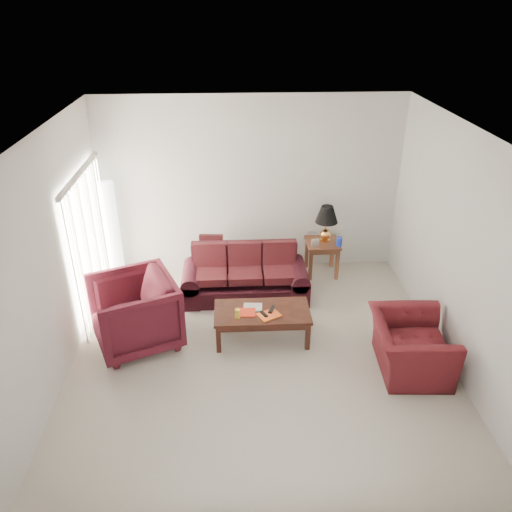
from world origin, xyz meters
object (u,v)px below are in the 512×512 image
at_px(armchair_right, 410,346).
at_px(sofa, 245,274).
at_px(end_table, 322,257).
at_px(armchair_left, 134,313).
at_px(floor_lamp, 112,231).
at_px(coffee_table, 262,324).

bearing_deg(armchair_right, sofa, 51.31).
bearing_deg(sofa, end_table, 23.29).
bearing_deg(armchair_left, floor_lamp, 175.47).
bearing_deg(floor_lamp, sofa, -18.97).
height_order(floor_lamp, armchair_right, floor_lamp).
bearing_deg(armchair_left, sofa, 103.13).
height_order(floor_lamp, armchair_left, floor_lamp).
distance_m(sofa, coffee_table, 1.15).
xyz_separation_m(sofa, end_table, (1.35, 0.69, -0.10)).
relative_size(sofa, floor_lamp, 1.14).
relative_size(end_table, armchair_right, 0.56).
bearing_deg(armchair_right, coffee_table, 71.73).
xyz_separation_m(sofa, armchair_right, (2.05, -1.86, -0.05)).
xyz_separation_m(armchair_right, coffee_table, (-1.85, 0.74, -0.12)).
xyz_separation_m(sofa, armchair_left, (-1.55, -1.12, 0.09)).
distance_m(sofa, floor_lamp, 2.34).
bearing_deg(armchair_right, end_table, 18.84).
distance_m(floor_lamp, coffee_table, 3.08).
bearing_deg(end_table, floor_lamp, 179.19).
distance_m(armchair_left, armchair_right, 3.67).
bearing_deg(coffee_table, armchair_left, 164.18).
height_order(end_table, coffee_table, end_table).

